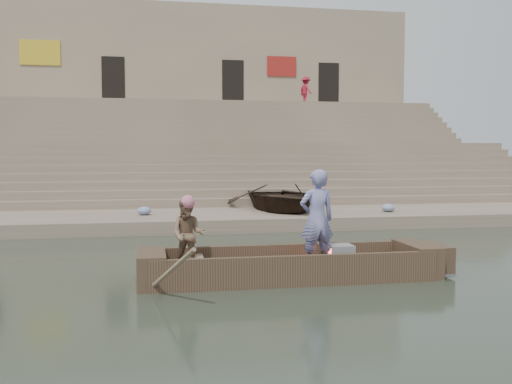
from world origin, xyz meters
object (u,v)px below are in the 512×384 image
object	(u,v)px
beached_rowboat	(281,197)
pedestrian	(306,90)
main_rowboat	(290,273)
standing_man	(317,219)
rowing_man	(188,235)
television	(340,255)

from	to	relation	value
beached_rowboat	pedestrian	size ratio (longest dim) A/B	2.80
main_rowboat	pedestrian	distance (m)	23.72
pedestrian	beached_rowboat	bearing A→B (deg)	143.72
standing_man	beached_rowboat	bearing A→B (deg)	-105.03
beached_rowboat	pedestrian	xyz separation A→B (m)	(4.56, 13.42, 5.13)
pedestrian	main_rowboat	bearing A→B (deg)	146.40
standing_man	rowing_man	xyz separation A→B (m)	(-2.37, 0.21, -0.27)
main_rowboat	standing_man	world-z (taller)	standing_man
beached_rowboat	pedestrian	bearing A→B (deg)	65.80
rowing_man	beached_rowboat	distance (m)	9.32
standing_man	pedestrian	xyz separation A→B (m)	(5.88, 22.19, 4.84)
main_rowboat	television	xyz separation A→B (m)	(0.98, 0.00, 0.31)
rowing_man	beached_rowboat	size ratio (longest dim) A/B	0.30
main_rowboat	beached_rowboat	world-z (taller)	beached_rowboat
standing_man	pedestrian	size ratio (longest dim) A/B	1.19
television	beached_rowboat	xyz separation A→B (m)	(0.83, 8.66, 0.43)
main_rowboat	television	distance (m)	1.03
pedestrian	television	bearing A→B (deg)	148.77
beached_rowboat	rowing_man	bearing A→B (deg)	-118.78
rowing_man	standing_man	bearing A→B (deg)	10.02
main_rowboat	television	size ratio (longest dim) A/B	10.87
standing_man	television	size ratio (longest dim) A/B	4.01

